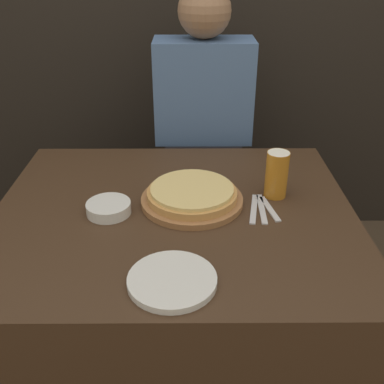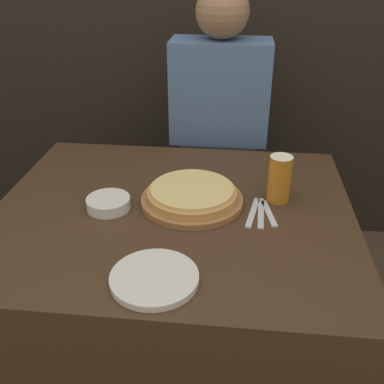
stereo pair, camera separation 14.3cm
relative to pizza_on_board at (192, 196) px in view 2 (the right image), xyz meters
name	(u,v)px [view 2 (the right image)]	position (x,y,z in m)	size (l,w,h in m)	color
ground_plane	(176,363)	(-0.06, -0.04, -0.73)	(12.00, 12.00, 0.00)	#473828
dining_table	(175,294)	(-0.06, -0.04, -0.38)	(1.13, 0.96, 0.71)	#3D2819
pizza_on_board	(192,196)	(0.00, 0.00, 0.00)	(0.33, 0.33, 0.06)	#99663D
beer_glass	(280,177)	(0.27, 0.05, 0.06)	(0.07, 0.07, 0.15)	#B7701E
dinner_plate	(154,278)	(-0.05, -0.39, -0.02)	(0.22, 0.22, 0.02)	silver
side_bowl	(108,203)	(-0.26, -0.06, -0.01)	(0.14, 0.14, 0.04)	silver
fork	(253,212)	(0.19, -0.04, -0.02)	(0.05, 0.18, 0.00)	silver
dinner_knife	(261,212)	(0.22, -0.04, -0.02)	(0.02, 0.18, 0.00)	silver
spoon	(269,213)	(0.24, -0.04, -0.02)	(0.05, 0.15, 0.00)	silver
diner_person	(218,146)	(0.05, 0.61, -0.08)	(0.41, 0.21, 1.32)	#33333D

